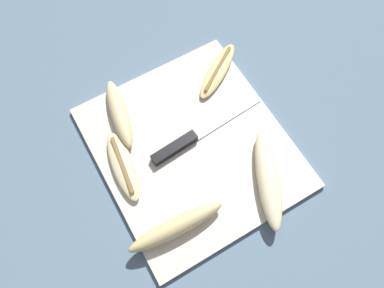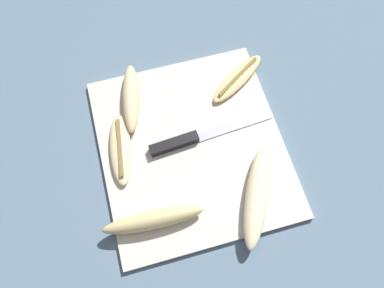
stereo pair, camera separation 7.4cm
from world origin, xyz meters
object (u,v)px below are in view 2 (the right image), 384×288
(knife, at_px, (188,139))
(banana_spotted_left, at_px, (153,220))
(banana_pale_long, at_px, (257,197))
(banana_golden_short, at_px, (238,78))
(banana_ripe_center, at_px, (131,98))
(banana_soft_right, at_px, (121,149))

(knife, bearing_deg, banana_spotted_left, -40.62)
(knife, bearing_deg, banana_pale_long, 26.97)
(banana_golden_short, height_order, banana_pale_long, banana_pale_long)
(banana_ripe_center, bearing_deg, banana_spotted_left, -2.76)
(banana_spotted_left, xyz_separation_m, banana_pale_long, (0.01, 0.19, -0.00))
(banana_pale_long, relative_size, banana_ripe_center, 1.20)
(banana_ripe_center, distance_m, banana_soft_right, 0.11)
(banana_spotted_left, height_order, banana_soft_right, banana_spotted_left)
(banana_golden_short, distance_m, banana_pale_long, 0.26)
(banana_pale_long, xyz_separation_m, banana_soft_right, (-0.16, -0.22, -0.01))
(knife, distance_m, banana_soft_right, 0.13)
(banana_soft_right, bearing_deg, banana_spotted_left, 11.30)
(banana_pale_long, bearing_deg, banana_soft_right, -126.03)
(knife, height_order, banana_spotted_left, banana_spotted_left)
(banana_ripe_center, bearing_deg, banana_golden_short, 87.79)
(banana_spotted_left, relative_size, banana_pale_long, 0.95)
(banana_golden_short, bearing_deg, knife, -51.97)
(banana_golden_short, relative_size, banana_pale_long, 0.77)
(banana_spotted_left, xyz_separation_m, banana_ripe_center, (-0.26, 0.01, -0.00))
(banana_golden_short, relative_size, banana_ripe_center, 0.92)
(banana_pale_long, bearing_deg, banana_spotted_left, -92.50)
(banana_golden_short, relative_size, banana_soft_right, 0.97)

